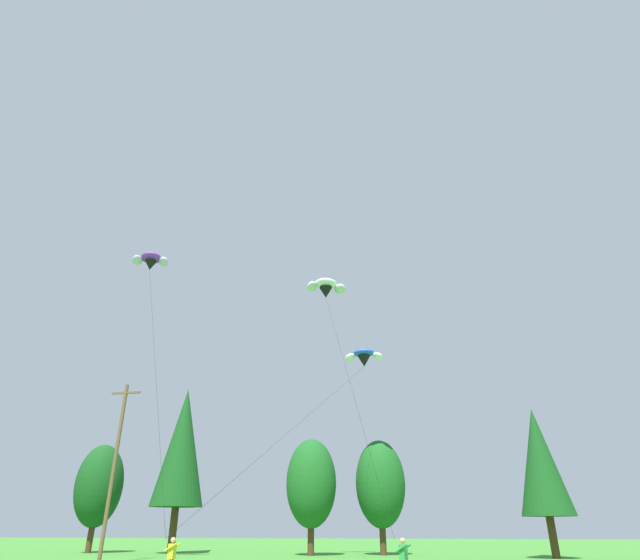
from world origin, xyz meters
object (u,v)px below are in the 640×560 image
utility_pole (115,464)px  parafoil_kite_mid_white (326,288)px  parafoil_kite_far_blue_white (364,357)px  kite_flyer_near (172,555)px  kite_flyer_mid (404,557)px  parafoil_kite_high_purple (151,261)px

utility_pole → parafoil_kite_mid_white: 22.13m
utility_pole → parafoil_kite_far_blue_white: parafoil_kite_far_blue_white is taller
kite_flyer_near → kite_flyer_mid: 9.87m
parafoil_kite_mid_white → parafoil_kite_high_purple: bearing=-150.4°
parafoil_kite_high_purple → parafoil_kite_mid_white: bearing=29.6°
utility_pole → parafoil_kite_far_blue_white: 21.32m
parafoil_kite_high_purple → parafoil_kite_far_blue_white: (16.41, 9.14, -6.17)m
utility_pole → kite_flyer_mid: (19.77, -11.03, -5.08)m
kite_flyer_mid → utility_pole: bearing=150.8°
kite_flyer_near → parafoil_kite_mid_white: bearing=78.3°
parafoil_kite_mid_white → parafoil_kite_far_blue_white: 7.08m
utility_pole → kite_flyer_near: (9.91, -11.40, -5.08)m
utility_pole → kite_flyer_near: utility_pole is taller
utility_pole → kite_flyer_mid: bearing=-29.2°
kite_flyer_mid → parafoil_kite_high_purple: size_ratio=0.08×
kite_flyer_mid → parafoil_kite_mid_white: size_ratio=0.08×
kite_flyer_near → parafoil_kite_mid_white: (3.88, 18.73, 20.76)m
kite_flyer_near → parafoil_kite_far_blue_white: parafoil_kite_far_blue_white is taller
kite_flyer_near → parafoil_kite_far_blue_white: 25.95m
parafoil_kite_mid_white → parafoil_kite_far_blue_white: parafoil_kite_mid_white is taller
kite_flyer_mid → parafoil_kite_mid_white: parafoil_kite_mid_white is taller
utility_pole → parafoil_kite_high_purple: 15.68m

